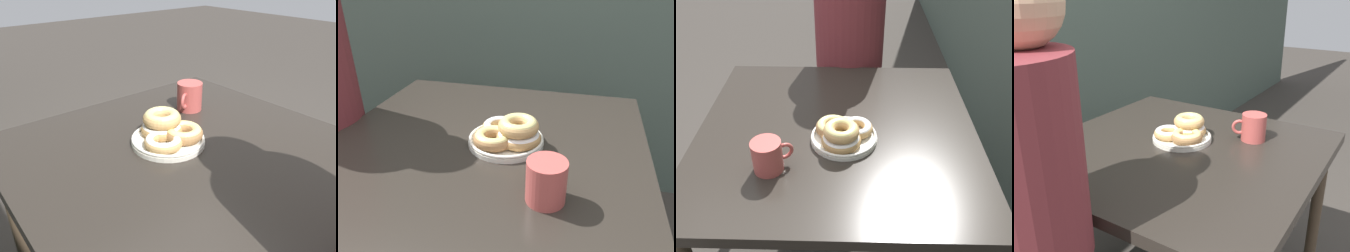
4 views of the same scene
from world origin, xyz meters
The scene contains 3 objects.
dining_table centered at (0.00, 0.21, 0.64)m, with size 0.97×1.00×0.71m.
donut_plate centered at (0.07, 0.23, 0.75)m, with size 0.24×0.24×0.09m.
coffee_mug centered at (0.22, 0.00, 0.77)m, with size 0.09×0.12×0.11m.
Camera 1 is at (-0.62, 0.80, 1.22)m, focal length 35.00 mm.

